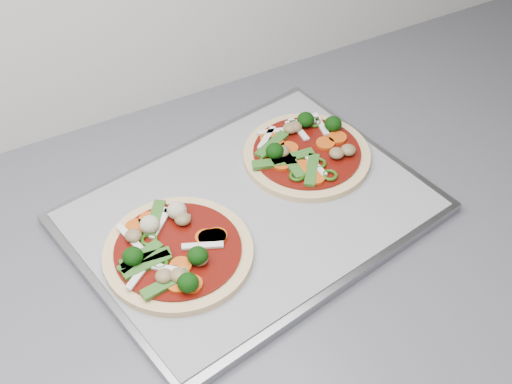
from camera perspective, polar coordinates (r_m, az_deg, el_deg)
name	(u,v)px	position (r m, az deg, el deg)	size (l,w,h in m)	color
baking_tray	(251,214)	(0.89, -0.40, -1.75)	(0.42, 0.31, 0.01)	gray
parchment	(251,209)	(0.88, -0.40, -1.40)	(0.41, 0.29, 0.00)	gray
pizza_left	(175,251)	(0.83, -6.46, -4.74)	(0.20, 0.20, 0.03)	#EAC78B
pizza_right	(305,152)	(0.94, 3.95, 3.21)	(0.20, 0.20, 0.03)	#EAC78B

